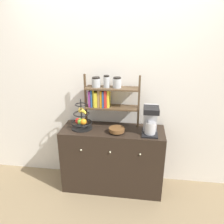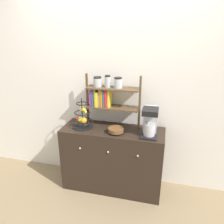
% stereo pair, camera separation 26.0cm
% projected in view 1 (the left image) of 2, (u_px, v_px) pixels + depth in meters
% --- Properties ---
extents(ground_plane, '(12.00, 12.00, 0.00)m').
position_uv_depth(ground_plane, '(110.00, 197.00, 2.77)').
color(ground_plane, '#847051').
extents(wall_back, '(7.00, 0.05, 2.60)m').
position_uv_depth(wall_back, '(115.00, 88.00, 2.77)').
color(wall_back, silver).
rests_on(wall_back, ground_plane).
extents(sideboard, '(1.27, 0.47, 0.84)m').
position_uv_depth(sideboard, '(113.00, 159.00, 2.83)').
color(sideboard, black).
rests_on(sideboard, ground_plane).
extents(coffee_maker, '(0.18, 0.25, 0.33)m').
position_uv_depth(coffee_maker, '(150.00, 120.00, 2.54)').
color(coffee_maker, black).
rests_on(coffee_maker, sideboard).
extents(fruit_stand, '(0.26, 0.26, 0.38)m').
position_uv_depth(fruit_stand, '(81.00, 119.00, 2.66)').
color(fruit_stand, black).
rests_on(fruit_stand, sideboard).
extents(wooden_bowl, '(0.19, 0.19, 0.06)m').
position_uv_depth(wooden_bowl, '(117.00, 130.00, 2.58)').
color(wooden_bowl, brown).
rests_on(wooden_bowl, sideboard).
extents(shelf_hutch, '(0.68, 0.20, 0.65)m').
position_uv_depth(shelf_hutch, '(105.00, 95.00, 2.66)').
color(shelf_hutch, brown).
rests_on(shelf_hutch, sideboard).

